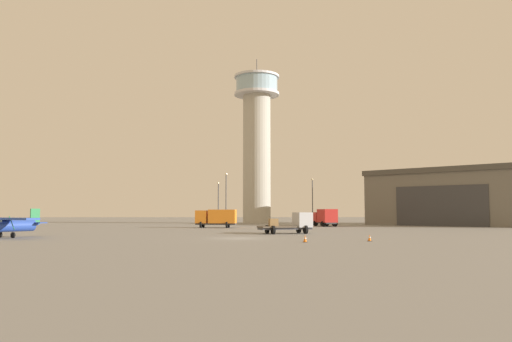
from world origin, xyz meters
TOP-DOWN VIEW (x-y plane):
  - ground_plane at (0.00, 0.00)m, footprint 400.00×400.00m
  - control_tower at (4.60, 65.56)m, footprint 10.46×10.46m
  - hangar at (44.79, 48.79)m, footprint 39.35×38.95m
  - airplane_blue at (-23.23, 1.67)m, footprint 9.05×7.58m
  - truck_flatbed_silver at (6.62, 10.52)m, footprint 6.72×4.14m
  - truck_box_red at (15.89, 40.31)m, footprint 3.85×6.82m
  - truck_box_orange at (-3.39, 33.38)m, footprint 6.80×3.67m
  - light_post_west at (15.80, 54.99)m, footprint 0.44×0.44m
  - light_post_east at (-2.16, 50.55)m, footprint 0.44×0.44m
  - light_post_north at (-3.78, 53.41)m, footprint 0.44×0.44m
  - traffic_cone_near_left at (5.69, -6.82)m, footprint 0.36×0.36m
  - traffic_cone_near_right at (11.62, -5.46)m, footprint 0.36×0.36m

SIDE VIEW (x-z plane):
  - ground_plane at x=0.00m, z-range 0.00..0.00m
  - traffic_cone_near_right at x=11.62m, z-range 0.00..0.60m
  - traffic_cone_near_left at x=5.69m, z-range 0.00..0.60m
  - truck_flatbed_silver at x=6.62m, z-range -0.04..2.49m
  - airplane_blue at x=-23.23m, z-range -0.10..2.84m
  - truck_box_orange at x=-3.39m, z-range 0.21..3.19m
  - truck_box_red at x=15.89m, z-range 0.16..3.25m
  - light_post_north at x=-3.78m, z-range 0.83..9.54m
  - hangar at x=44.79m, z-range 0.02..10.81m
  - light_post_west at x=15.80m, z-range 0.85..10.44m
  - light_post_east at x=-2.16m, z-range 0.87..11.22m
  - control_tower at x=4.60m, z-range 0.36..38.62m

